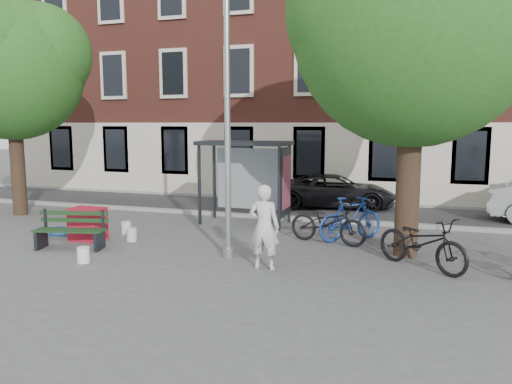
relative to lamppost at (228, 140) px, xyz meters
The scene contains 20 objects.
ground 2.78m from the lamppost, ahead, with size 90.00×90.00×0.00m, color #4C4C4F.
road 7.53m from the lamppost, 90.00° to the left, with size 40.00×4.00×0.01m, color #28282B.
curb_near 5.69m from the lamppost, 90.00° to the left, with size 40.00×0.25×0.12m, color gray.
curb_far 9.40m from the lamppost, 90.00° to the left, with size 40.00×0.25×0.12m, color gray.
building_row 13.67m from the lamppost, 90.00° to the left, with size 30.00×8.00×14.00m, color brown.
lamppost is the anchor object (origin of this frame).
tree_right 5.10m from the lamppost, 19.03° to the left, with size 5.76×5.60×8.20m.
tree_left 9.75m from the lamppost, 162.21° to the left, with size 5.18×4.86×7.40m.
bus_shelter 4.24m from the lamppost, 98.43° to the left, with size 2.85×1.45×2.62m.
painter 2.23m from the lamppost, 29.89° to the right, with size 0.68×0.45×1.87m, color silver.
bench 4.78m from the lamppost, behind, with size 1.88×0.97×0.93m.
bike_a 3.66m from the lamppost, 46.72° to the left, with size 0.75×2.16×1.13m, color black.
bike_b 4.26m from the lamppost, 46.45° to the left, with size 0.57×2.02×1.22m, color navy.
bike_c 4.91m from the lamppost, ahead, with size 0.79×2.26×1.19m, color black.
car_dark 8.33m from the lamppost, 80.98° to the left, with size 2.08×4.51×1.25m, color black.
red_stand 4.90m from the lamppost, behind, with size 0.90×0.60×0.90m, color #A71628.
blue_crate 6.14m from the lamppost, behind, with size 0.55×0.40×0.20m, color navy.
bucket_a 4.23m from the lamppost, 154.12° to the right, with size 0.28×0.28×0.36m, color white.
bucket_b 4.11m from the lamppost, 166.89° to the left, with size 0.28×0.28×0.36m, color silver.
bucket_c 4.79m from the lamppost, 158.78° to the left, with size 0.28×0.28×0.36m, color silver.
Camera 1 is at (4.24, -10.79, 3.17)m, focal length 35.00 mm.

